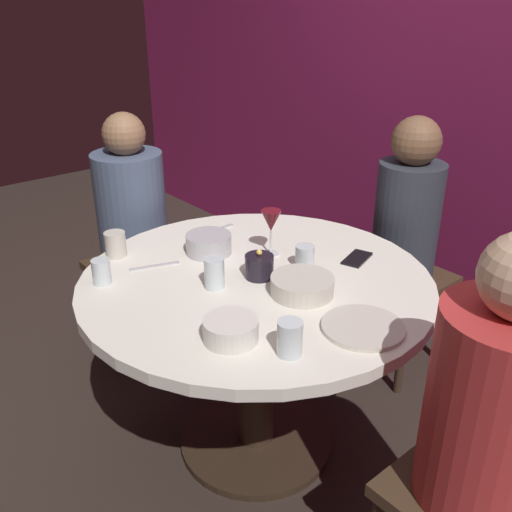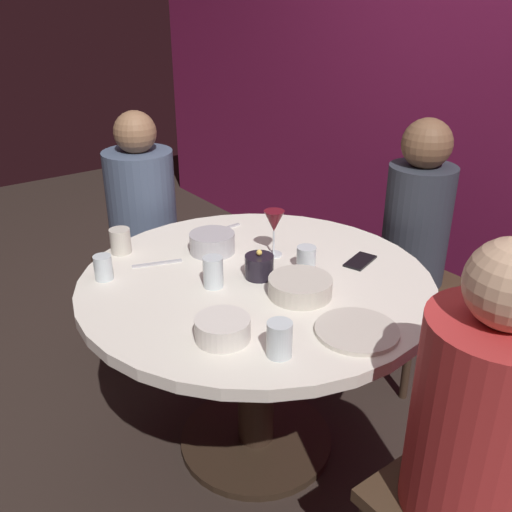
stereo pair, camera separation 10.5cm
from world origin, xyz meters
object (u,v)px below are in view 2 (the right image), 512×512
at_px(candle_holder, 259,266).
at_px(cup_near_candle, 306,258).
at_px(cell_phone, 360,261).
at_px(cup_center_front, 279,339).
at_px(dining_table, 256,319).
at_px(bowl_small_white, 300,287).
at_px(wine_glass, 274,223).
at_px(dinner_plate, 357,331).
at_px(cup_by_right_diner, 120,241).
at_px(cup_far_edge, 103,267).
at_px(cup_by_left_diner, 213,272).
at_px(seated_diner_right, 482,420).
at_px(seated_diner_left, 142,210).
at_px(seated_diner_back, 416,224).
at_px(bowl_salad_center, 223,329).
at_px(bowl_serving_large, 212,243).

xyz_separation_m(candle_holder, cup_near_candle, (0.05, 0.17, 0.00)).
bearing_deg(cell_phone, cup_center_front, 96.50).
xyz_separation_m(dining_table, bowl_small_white, (0.19, 0.04, 0.20)).
height_order(wine_glass, cup_near_candle, wine_glass).
xyz_separation_m(dinner_plate, cup_by_right_diner, (-0.92, -0.31, 0.04)).
height_order(cup_near_candle, cup_far_edge, cup_far_edge).
relative_size(dinner_plate, cup_by_left_diner, 2.32).
relative_size(dining_table, cup_near_candle, 14.35).
relative_size(seated_diner_right, cup_by_left_diner, 11.33).
distance_m(seated_diner_left, seated_diner_back, 1.23).
bearing_deg(candle_holder, bowl_salad_center, -52.22).
bearing_deg(cup_near_candle, seated_diner_left, -169.18).
xyz_separation_m(seated_diner_right, candle_holder, (-0.88, 0.01, 0.05)).
xyz_separation_m(dinner_plate, cup_near_candle, (-0.40, 0.15, 0.04)).
distance_m(dinner_plate, cup_center_front, 0.26).
bearing_deg(bowl_salad_center, candle_holder, 127.78).
xyz_separation_m(bowl_small_white, cup_by_right_diner, (-0.65, -0.32, 0.02)).
relative_size(wine_glass, bowl_small_white, 0.85).
distance_m(cell_phone, bowl_salad_center, 0.69).
bearing_deg(bowl_serving_large, cup_near_candle, 30.06).
height_order(candle_holder, cup_by_left_diner, cup_by_left_diner).
bearing_deg(bowl_small_white, seated_diner_back, 102.85).
bearing_deg(dinner_plate, cup_far_edge, -149.26).
height_order(seated_diner_left, bowl_salad_center, seated_diner_left).
bearing_deg(cup_by_right_diner, seated_diner_right, 11.99).
bearing_deg(seated_diner_right, candle_holder, -0.55).
bearing_deg(seated_diner_left, cup_far_edge, -36.40).
xyz_separation_m(wine_glass, cup_by_right_diner, (-0.36, -0.45, -0.08)).
relative_size(seated_diner_left, seated_diner_back, 0.99).
xyz_separation_m(dining_table, seated_diner_left, (-0.88, 0.00, 0.15)).
bearing_deg(cup_by_right_diner, cup_by_left_diner, 17.01).
bearing_deg(dinner_plate, cup_center_front, -101.05).
height_order(cup_near_candle, cup_center_front, cup_center_front).
bearing_deg(seated_diner_back, seated_diner_right, 45.76).
distance_m(dining_table, cup_center_front, 0.52).
relative_size(seated_diner_right, wine_glass, 6.79).
bearing_deg(dinner_plate, seated_diner_left, -178.96).
bearing_deg(wine_glass, dining_table, -56.99).
xyz_separation_m(seated_diner_back, bowl_small_white, (0.19, -0.82, 0.04)).
height_order(bowl_small_white, cup_far_edge, cup_far_edge).
relative_size(cup_near_candle, cup_by_right_diner, 0.91).
distance_m(dining_table, bowl_salad_center, 0.44).
relative_size(bowl_serving_large, bowl_small_white, 0.82).
distance_m(dinner_plate, cell_phone, 0.48).
bearing_deg(cup_far_edge, cup_near_candle, 59.40).
bearing_deg(dinner_plate, cup_by_left_diner, -159.97).
relative_size(seated_diner_left, cup_near_candle, 13.85).
relative_size(cup_by_left_diner, cup_by_right_diner, 1.13).
distance_m(seated_diner_right, cup_center_front, 0.53).
bearing_deg(seated_diner_left, cup_by_left_diner, -10.28).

